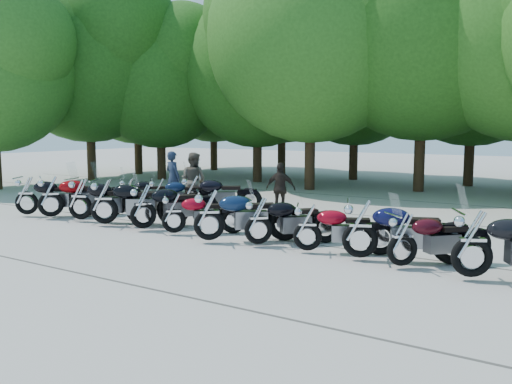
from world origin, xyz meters
The scene contains 30 objects.
ground centered at (0.00, 0.00, 0.00)m, with size 90.00×90.00×0.00m, color #A79F96.
tree_0 centered at (-15.42, 12.98, 5.45)m, with size 7.50×7.50×9.21m.
tree_1 centered at (-12.04, 11.24, 5.06)m, with size 6.97×6.97×8.55m.
tree_2 centered at (-7.25, 12.84, 5.31)m, with size 7.31×7.31×8.97m.
tree_3 centered at (-3.57, 11.24, 6.32)m, with size 8.70×8.70×10.67m.
tree_4 centered at (0.54, 13.09, 6.64)m, with size 9.13×9.13×11.20m.
tree_9 centered at (-13.53, 17.59, 5.52)m, with size 7.59×7.59×9.32m.
tree_10 centered at (-8.29, 16.97, 5.66)m, with size 7.78×7.78×9.55m.
tree_11 centered at (-3.76, 16.43, 5.49)m, with size 7.56×7.56×9.28m.
tree_12 centered at (1.80, 16.47, 5.72)m, with size 7.88×7.88×9.67m.
tree_17 centered at (-14.68, 9.00, 6.04)m, with size 8.31×8.31×10.20m.
motorcycle_0 centered at (-7.36, 0.35, 0.68)m, with size 0.73×2.39×1.35m, color black, non-canonical shape.
motorcycle_1 centered at (-6.40, 0.47, 0.71)m, with size 0.76×2.50×1.41m, color #810408, non-canonical shape.
motorcycle_2 centered at (-5.29, 0.61, 0.70)m, with size 0.76×2.49×1.41m, color black, non-canonical shape.
motorcycle_3 centered at (-4.20, 0.51, 0.72)m, with size 0.78×2.56×1.45m, color black, non-canonical shape.
motorcycle_4 centered at (-2.85, 0.59, 0.68)m, with size 0.73×2.39×1.35m, color black, non-canonical shape.
motorcycle_5 centered at (-1.84, 0.62, 0.58)m, with size 0.62×2.05×1.16m, color #9A0517, non-canonical shape.
motorcycle_6 centered at (-0.53, 0.34, 0.70)m, with size 0.75×2.47×1.39m, color #0D1D3B, non-canonical shape.
motorcycle_7 centered at (0.63, 0.63, 0.63)m, with size 0.68×2.22×1.26m, color black, non-canonical shape.
motorcycle_8 centered at (1.83, 0.67, 0.59)m, with size 0.64×2.10×1.19m, color maroon, non-canonical shape.
motorcycle_9 centered at (3.01, 0.65, 0.69)m, with size 0.75×2.45×1.39m, color black, non-canonical shape.
motorcycle_10 centered at (3.90, 0.49, 0.60)m, with size 0.65×2.13×1.20m, color #34070F, non-canonical shape.
motorcycle_11 centered at (5.17, 0.36, 0.70)m, with size 0.75×2.48×1.40m, color black, non-canonical shape.
motorcycle_14 centered at (-5.93, 3.05, 0.58)m, with size 0.62×2.04×1.15m, color black, non-canonical shape.
motorcycle_15 centered at (-4.61, 3.06, 0.61)m, with size 0.65×2.15×1.21m, color #0C1A37, non-canonical shape.
motorcycle_16 centered at (-3.46, 3.30, 0.68)m, with size 0.73×2.40×1.36m, color black, non-canonical shape.
rider_0 centered at (-5.63, 4.87, 0.91)m, with size 0.66×0.44×1.82m, color #1E283F.
rider_1 centered at (-4.20, 4.25, 0.92)m, with size 0.89×0.70×1.84m, color brown.
rider_2 centered at (-1.26, 4.83, 0.79)m, with size 0.93×0.39×1.58m, color black.
rider_3 centered at (-4.74, 5.06, 0.83)m, with size 0.61×0.40×1.67m, color #959497.
Camera 1 is at (6.99, -9.31, 2.64)m, focal length 38.00 mm.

